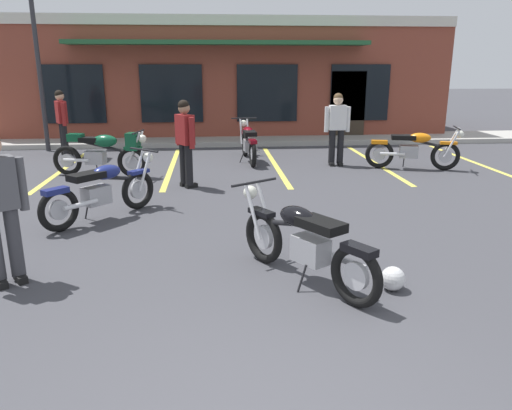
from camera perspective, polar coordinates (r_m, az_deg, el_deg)
The scene contains 14 objects.
ground_plane at distance 6.90m, azimuth -2.62°, elevation -3.70°, with size 80.00×80.00×0.00m, color #3D3D42.
sidewalk_kerb at distance 15.25m, azimuth -4.07°, elevation 7.45°, with size 22.00×1.80×0.14m, color #A8A59E.
brick_storefront_building at distance 18.58m, azimuth -4.40°, elevation 14.49°, with size 14.46×7.27×3.70m.
painted_stall_lines at distance 11.71m, azimuth -3.71°, elevation 4.53°, with size 12.31×4.80×0.01m.
motorcycle_foreground_classic at distance 5.40m, azimuth 5.56°, elevation -4.22°, with size 1.39×1.85×0.98m.
motorcycle_red_sportbike at distance 11.80m, azimuth 17.70°, elevation 6.16°, with size 2.07×0.88×0.98m.
motorcycle_black_cruiser at distance 7.92m, azimuth -17.34°, elevation 1.67°, with size 1.59×1.71×0.98m.
motorcycle_blue_standard at distance 10.99m, azimuth -17.13°, elevation 5.88°, with size 2.09×0.79×0.98m.
motorcycle_green_cafe_racer at distance 12.21m, azimuth -0.86°, elevation 7.22°, with size 0.66×2.11×0.98m.
person_in_black_shirt at distance 11.77m, azimuth 9.33°, elevation 9.09°, with size 0.60×0.28×1.68m.
person_in_shorts_foreground at distance 13.90m, azimuth -21.45°, elevation 9.24°, with size 0.40×0.58×1.68m.
person_near_building at distance 9.58m, azimuth -8.15°, elevation 7.60°, with size 0.42×0.56×1.68m.
helmet_on_pavement at distance 5.49m, azimuth 15.48°, elevation -8.16°, with size 0.26×0.26×0.26m.
parking_lot_lamp_post at distance 14.60m, azimuth -24.25°, elevation 17.53°, with size 0.24×0.76×4.67m.
Camera 1 is at (-0.26, -2.43, 2.32)m, focal length 34.73 mm.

